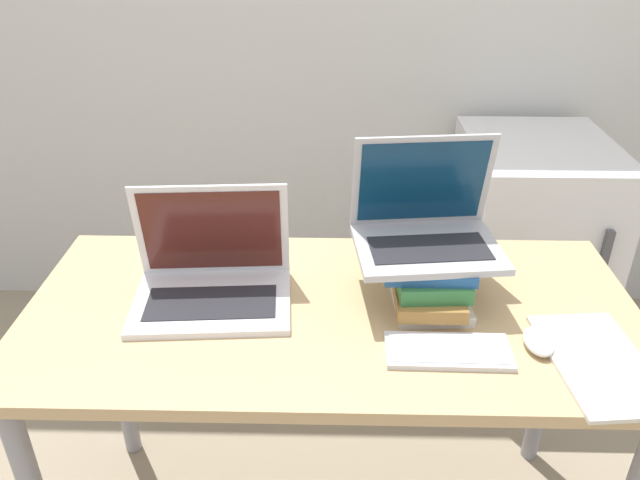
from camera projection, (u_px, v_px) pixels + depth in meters
desk at (333, 340)px, 1.49m from camera, size 1.42×0.67×0.77m
laptop_left at (214, 278)px, 1.46m from camera, size 0.38×0.28×0.27m
book_stack at (429, 276)px, 1.45m from camera, size 0.20×0.29×0.12m
laptop_on_books at (428, 226)px, 1.43m from camera, size 0.35×0.28×0.25m
wireless_keyboard at (450, 351)px, 1.30m from camera, size 0.26×0.12×0.01m
mouse at (541, 341)px, 1.31m from camera, size 0.06×0.10×0.03m
notepad at (602, 363)px, 1.27m from camera, size 0.22×0.33×0.01m
mini_fridge at (526, 253)px, 2.33m from camera, size 0.50×0.61×0.86m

